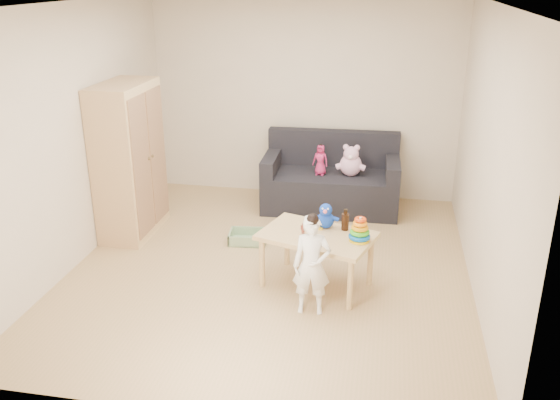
% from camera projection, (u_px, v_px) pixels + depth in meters
% --- Properties ---
extents(room, '(4.50, 4.50, 4.50)m').
position_uv_depth(room, '(270.00, 146.00, 5.67)').
color(room, tan).
rests_on(room, ground).
extents(wardrobe, '(0.48, 0.97, 1.74)m').
position_uv_depth(wardrobe, '(129.00, 160.00, 6.67)').
color(wardrobe, '#DEB77A').
rests_on(wardrobe, ground).
extents(sofa, '(1.72, 0.90, 0.48)m').
position_uv_depth(sofa, '(330.00, 191.00, 7.57)').
color(sofa, black).
rests_on(sofa, ground).
extents(play_table, '(1.19, 0.94, 0.55)m').
position_uv_depth(play_table, '(316.00, 260.00, 5.69)').
color(play_table, '#DABF77').
rests_on(play_table, ground).
extents(storage_bin, '(0.44, 0.35, 0.12)m').
position_uv_depth(storage_bin, '(248.00, 237.00, 6.67)').
color(storage_bin, '#85A477').
rests_on(storage_bin, ground).
extents(toddler, '(0.35, 0.25, 0.90)m').
position_uv_depth(toddler, '(312.00, 266.00, 5.18)').
color(toddler, white).
rests_on(toddler, ground).
extents(pink_bear, '(0.31, 0.27, 0.33)m').
position_uv_depth(pink_bear, '(351.00, 162.00, 7.34)').
color(pink_bear, '#EFB0D6').
rests_on(pink_bear, sofa).
extents(doll, '(0.21, 0.16, 0.38)m').
position_uv_depth(doll, '(320.00, 160.00, 7.35)').
color(doll, '#C42460').
rests_on(doll, sofa).
extents(ring_stacker, '(0.20, 0.20, 0.23)m').
position_uv_depth(ring_stacker, '(360.00, 232.00, 5.41)').
color(ring_stacker, yellow).
rests_on(ring_stacker, play_table).
extents(brown_bottle, '(0.07, 0.07, 0.21)m').
position_uv_depth(brown_bottle, '(345.00, 221.00, 5.65)').
color(brown_bottle, black).
rests_on(brown_bottle, play_table).
extents(blue_plush, '(0.22, 0.18, 0.25)m').
position_uv_depth(blue_plush, '(326.00, 215.00, 5.68)').
color(blue_plush, blue).
rests_on(blue_plush, play_table).
extents(wooden_figure, '(0.06, 0.05, 0.11)m').
position_uv_depth(wooden_figure, '(303.00, 228.00, 5.57)').
color(wooden_figure, maroon).
rests_on(wooden_figure, play_table).
extents(yellow_book, '(0.18, 0.18, 0.01)m').
position_uv_depth(yellow_book, '(314.00, 225.00, 5.76)').
color(yellow_book, gold).
rests_on(yellow_book, play_table).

